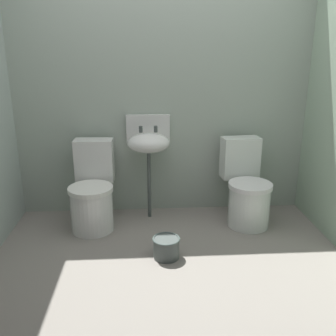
{
  "coord_description": "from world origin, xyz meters",
  "views": [
    {
      "loc": [
        -0.18,
        -2.5,
        1.59
      ],
      "look_at": [
        0.0,
        0.27,
        0.7
      ],
      "focal_mm": 39.85,
      "sensor_mm": 36.0,
      "label": 1
    }
  ],
  "objects_px": {
    "toilet_right": "(246,190)",
    "sink": "(148,142)",
    "toilet_left": "(93,193)",
    "bucket": "(166,247)"
  },
  "relations": [
    {
      "from": "toilet_left",
      "to": "sink",
      "type": "bearing_deg",
      "value": -158.55
    },
    {
      "from": "sink",
      "to": "bucket",
      "type": "height_order",
      "value": "sink"
    },
    {
      "from": "toilet_right",
      "to": "bucket",
      "type": "bearing_deg",
      "value": 31.32
    },
    {
      "from": "toilet_left",
      "to": "toilet_right",
      "type": "xyz_separation_m",
      "value": [
        1.43,
        0.0,
        0.0
      ]
    },
    {
      "from": "toilet_right",
      "to": "sink",
      "type": "distance_m",
      "value": 1.03
    },
    {
      "from": "toilet_left",
      "to": "toilet_right",
      "type": "relative_size",
      "value": 1.0
    },
    {
      "from": "sink",
      "to": "toilet_right",
      "type": "bearing_deg",
      "value": -11.64
    },
    {
      "from": "toilet_right",
      "to": "sink",
      "type": "xyz_separation_m",
      "value": [
        -0.91,
        0.19,
        0.43
      ]
    },
    {
      "from": "toilet_left",
      "to": "bucket",
      "type": "height_order",
      "value": "toilet_left"
    },
    {
      "from": "toilet_left",
      "to": "bucket",
      "type": "bearing_deg",
      "value": 138.15
    }
  ]
}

